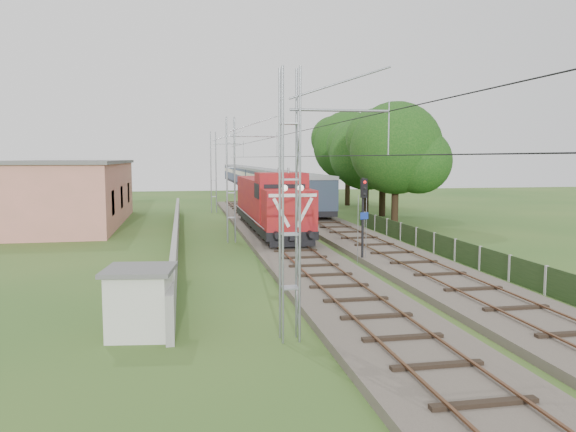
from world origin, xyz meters
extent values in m
plane|color=#2C5520|center=(0.00, 0.00, 0.00)|extent=(140.00, 140.00, 0.00)
cube|color=#6B6054|center=(0.00, 7.00, 0.15)|extent=(4.20, 70.00, 0.30)
cube|color=black|center=(0.00, 7.00, 0.35)|extent=(2.40, 70.00, 0.10)
cube|color=brown|center=(-0.85, 7.00, 0.42)|extent=(0.08, 70.00, 0.05)
cube|color=brown|center=(0.85, 7.00, 0.42)|extent=(0.08, 70.00, 0.05)
cube|color=#6B6054|center=(5.00, 20.00, 0.15)|extent=(4.20, 80.00, 0.30)
cube|color=black|center=(5.00, 20.00, 0.35)|extent=(2.40, 80.00, 0.10)
cube|color=brown|center=(4.15, 20.00, 0.42)|extent=(0.08, 80.00, 0.05)
cube|color=brown|center=(5.85, 20.00, 0.42)|extent=(0.08, 80.00, 0.05)
cylinder|color=gray|center=(-1.50, -8.00, 6.80)|extent=(3.00, 0.08, 0.08)
cylinder|color=gray|center=(-1.50, 12.00, 6.80)|extent=(3.00, 0.08, 0.08)
cylinder|color=gray|center=(-1.50, 32.00, 6.80)|extent=(3.00, 0.08, 0.08)
cylinder|color=black|center=(0.00, 12.00, 5.50)|extent=(0.03, 70.00, 0.03)
cylinder|color=black|center=(0.00, 12.00, 6.80)|extent=(0.03, 70.00, 0.03)
cube|color=#9E9E99|center=(-6.50, 12.00, 0.75)|extent=(0.25, 40.00, 1.50)
cube|color=#DD8577|center=(-15.00, 24.00, 2.50)|extent=(8.00, 20.00, 5.00)
cube|color=#606060|center=(-15.00, 24.00, 5.10)|extent=(8.40, 20.40, 0.25)
cube|color=black|center=(-11.05, 18.00, 2.20)|extent=(0.10, 1.60, 1.80)
cube|color=black|center=(-11.05, 24.00, 2.20)|extent=(0.10, 1.60, 1.80)
cube|color=black|center=(-11.05, 30.00, 2.20)|extent=(0.10, 1.60, 1.80)
cube|color=black|center=(8.00, 3.00, 0.60)|extent=(0.05, 32.00, 1.15)
cube|color=#9E9E99|center=(8.00, 18.00, 0.60)|extent=(0.12, 0.12, 1.20)
cube|color=black|center=(0.00, 15.31, 1.01)|extent=(3.04, 17.23, 0.51)
cube|color=black|center=(0.00, 9.74, 0.70)|extent=(2.23, 3.65, 0.51)
cube|color=black|center=(0.00, 20.89, 0.70)|extent=(2.23, 3.65, 0.51)
cube|color=black|center=(0.00, 6.80, 0.60)|extent=(2.64, 0.25, 0.35)
cube|color=#A21B12|center=(0.00, 7.96, 2.43)|extent=(2.94, 2.53, 2.33)
sphere|color=white|center=(-0.46, 6.75, 3.74)|extent=(0.36, 0.36, 0.36)
sphere|color=white|center=(0.46, 6.75, 3.74)|extent=(0.36, 0.36, 0.36)
cube|color=silver|center=(-0.66, 6.68, 2.38)|extent=(1.02, 0.06, 1.70)
cube|color=silver|center=(0.66, 6.68, 2.38)|extent=(1.02, 0.06, 1.70)
cube|color=silver|center=(0.00, 6.68, 3.34)|extent=(2.74, 0.06, 0.18)
cube|color=#A21B12|center=(0.00, 10.45, 2.88)|extent=(3.04, 2.43, 3.24)
cube|color=black|center=(0.00, 9.21, 3.39)|extent=(2.53, 0.06, 0.91)
cube|color=#A21B12|center=(0.00, 17.79, 2.58)|extent=(2.84, 12.26, 2.64)
cylinder|color=black|center=(0.00, 14.70, 4.05)|extent=(0.45, 0.45, 0.41)
cylinder|color=gray|center=(-0.30, 9.64, 4.66)|extent=(0.12, 0.12, 0.35)
cylinder|color=gray|center=(0.30, 9.64, 4.66)|extent=(0.12, 0.12, 0.35)
cube|color=black|center=(5.00, 30.20, 0.87)|extent=(2.72, 20.62, 0.47)
cube|color=#283043|center=(5.00, 30.20, 2.37)|extent=(2.81, 20.62, 2.53)
cube|color=#C1BB96|center=(5.00, 30.20, 2.84)|extent=(2.85, 19.80, 0.70)
cube|color=slate|center=(5.00, 30.20, 3.78)|extent=(2.86, 20.62, 0.33)
cube|color=black|center=(5.00, 51.76, 0.87)|extent=(2.72, 20.62, 0.47)
cube|color=#283043|center=(5.00, 51.76, 2.37)|extent=(2.81, 20.62, 2.53)
cube|color=#C1BB96|center=(5.00, 51.76, 2.84)|extent=(2.85, 19.80, 0.70)
cube|color=slate|center=(5.00, 51.76, 3.78)|extent=(2.86, 20.62, 0.33)
cube|color=black|center=(5.00, 73.32, 0.87)|extent=(2.72, 20.62, 0.47)
cube|color=#283043|center=(5.00, 73.32, 2.37)|extent=(2.81, 20.62, 2.53)
cube|color=#C1BB96|center=(5.00, 73.32, 2.84)|extent=(2.85, 19.80, 0.70)
cube|color=slate|center=(5.00, 73.32, 3.78)|extent=(2.86, 20.62, 0.33)
cube|color=black|center=(5.00, 94.88, 0.87)|extent=(2.72, 20.62, 0.47)
cube|color=#283043|center=(5.00, 94.88, 2.37)|extent=(2.81, 20.62, 2.53)
cube|color=#C1BB96|center=(5.00, 94.88, 2.84)|extent=(2.85, 19.80, 0.70)
cube|color=slate|center=(5.00, 94.88, 3.78)|extent=(2.86, 20.62, 0.33)
cylinder|color=black|center=(3.01, 3.39, 2.21)|extent=(0.12, 0.12, 4.42)
cube|color=black|center=(3.01, 3.26, 3.89)|extent=(0.36, 0.29, 0.97)
sphere|color=red|center=(3.01, 3.15, 4.20)|extent=(0.16, 0.16, 0.16)
sphere|color=black|center=(3.01, 3.15, 3.89)|extent=(0.16, 0.16, 0.16)
sphere|color=black|center=(3.01, 3.15, 3.58)|extent=(0.16, 0.16, 0.16)
cube|color=navy|center=(3.05, 3.28, 2.48)|extent=(0.47, 0.21, 0.35)
cube|color=silver|center=(-7.40, -6.74, 0.98)|extent=(2.00, 2.00, 1.96)
cube|color=#606060|center=(-7.40, -6.74, 2.05)|extent=(2.30, 2.30, 0.13)
cylinder|color=#312114|center=(10.32, 17.54, 2.20)|extent=(0.55, 0.55, 4.39)
sphere|color=#0F380F|center=(10.32, 17.54, 6.19)|extent=(7.19, 7.19, 7.19)
sphere|color=#0F380F|center=(11.76, 16.47, 5.19)|extent=(5.03, 5.03, 5.03)
sphere|color=#0F380F|center=(9.06, 18.80, 6.99)|extent=(4.67, 4.67, 4.67)
cylinder|color=#312114|center=(12.32, 25.80, 2.03)|extent=(0.60, 0.60, 4.05)
sphere|color=#0F380F|center=(12.32, 25.80, 5.71)|extent=(6.63, 6.63, 6.63)
sphere|color=#0F380F|center=(13.65, 24.80, 4.79)|extent=(4.64, 4.64, 4.64)
sphere|color=#0F380F|center=(11.16, 26.96, 6.45)|extent=(4.31, 4.31, 4.31)
cylinder|color=#312114|center=(10.64, 25.61, 2.09)|extent=(0.55, 0.55, 4.17)
sphere|color=#0F380F|center=(10.64, 25.61, 5.88)|extent=(6.83, 6.83, 6.83)
sphere|color=#0F380F|center=(12.01, 24.59, 4.93)|extent=(4.78, 4.78, 4.78)
sphere|color=#0F380F|center=(9.45, 26.81, 6.64)|extent=(4.44, 4.44, 4.44)
cylinder|color=#312114|center=(12.54, 37.79, 2.41)|extent=(0.57, 0.57, 4.82)
sphere|color=#0F380F|center=(12.54, 37.79, 6.79)|extent=(7.88, 7.88, 7.88)
sphere|color=#0F380F|center=(14.12, 36.61, 5.69)|extent=(5.52, 5.52, 5.52)
sphere|color=#0F380F|center=(11.16, 39.17, 7.66)|extent=(5.12, 5.12, 5.12)
camera|label=1|loc=(-6.07, -24.00, 5.42)|focal=35.00mm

